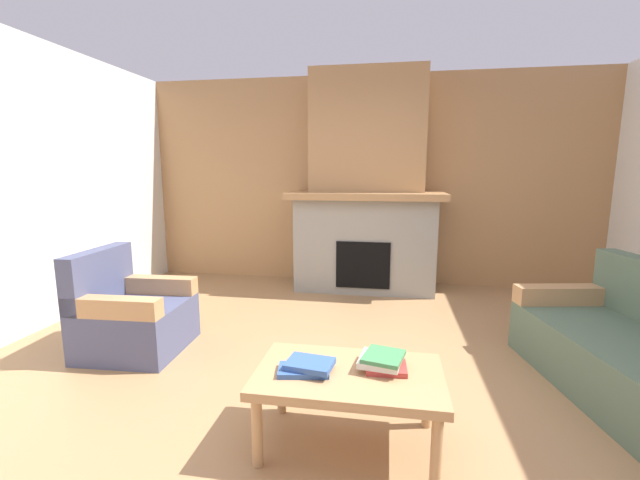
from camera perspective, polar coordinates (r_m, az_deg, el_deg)
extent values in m
plane|color=#9E754C|center=(2.95, 2.88, -20.72)|extent=(9.00, 9.00, 0.00)
cube|color=#A87A4C|center=(5.54, 6.68, 8.13)|extent=(6.00, 0.12, 2.70)
cube|color=gray|center=(5.21, 6.28, -0.53)|extent=(1.70, 0.70, 1.15)
cube|color=black|center=(4.93, 6.01, -3.44)|extent=(0.64, 0.08, 0.56)
cube|color=#A87A4C|center=(5.09, 6.37, 6.20)|extent=(1.90, 0.82, 0.08)
cube|color=#A87A4C|center=(5.25, 6.63, 14.77)|extent=(1.40, 0.50, 1.47)
cube|color=tan|center=(3.99, 31.14, -6.54)|extent=(0.86, 0.31, 0.15)
cube|color=#474C6B|center=(3.83, -24.05, -10.95)|extent=(0.79, 0.79, 0.40)
cube|color=#474C6B|center=(3.87, -28.43, -4.46)|extent=(0.17, 0.77, 0.45)
cube|color=tan|center=(3.50, -27.00, -8.35)|extent=(0.77, 0.17, 0.15)
cube|color=tan|center=(4.00, -22.04, -5.80)|extent=(0.77, 0.17, 0.15)
cube|color=tan|center=(2.32, 4.04, -18.34)|extent=(1.00, 0.60, 0.05)
cylinder|color=tan|center=(2.31, -8.75, -24.82)|extent=(0.06, 0.06, 0.38)
cylinder|color=tan|center=(2.24, 15.90, -26.39)|extent=(0.06, 0.06, 0.38)
cylinder|color=tan|center=(2.70, -5.38, -19.24)|extent=(0.06, 0.06, 0.38)
cylinder|color=tan|center=(2.64, 14.72, -20.28)|extent=(0.06, 0.06, 0.38)
cube|color=#335699|center=(2.29, -2.28, -17.63)|extent=(0.29, 0.20, 0.03)
cube|color=#335699|center=(2.28, -1.43, -16.86)|extent=(0.27, 0.21, 0.03)
cube|color=#B23833|center=(2.34, 9.20, -17.09)|extent=(0.22, 0.19, 0.03)
cube|color=beige|center=(2.34, 8.35, -16.22)|extent=(0.24, 0.25, 0.03)
cube|color=#3D7F4C|center=(2.32, 8.85, -15.71)|extent=(0.25, 0.26, 0.02)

